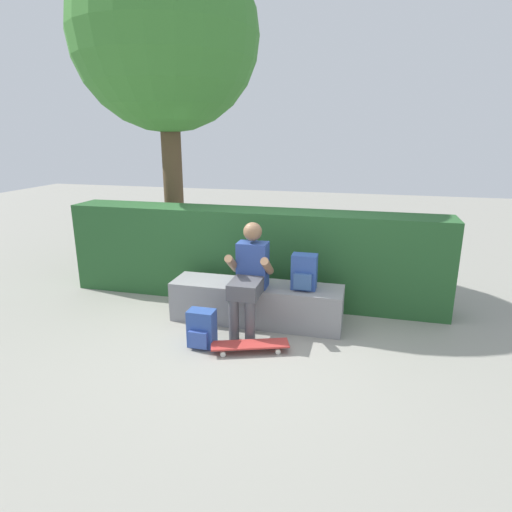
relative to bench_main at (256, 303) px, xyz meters
name	(u,v)px	position (x,y,z in m)	size (l,w,h in m)	color
ground_plane	(249,333)	(0.00, -0.32, -0.24)	(24.00, 24.00, 0.00)	gray
bench_main	(256,303)	(0.00, 0.00, 0.00)	(2.01, 0.49, 0.47)	gray
person_skater	(249,274)	(-0.02, -0.22, 0.43)	(0.49, 0.62, 1.22)	#2D4793
skateboard_near_person	(250,345)	(0.12, -0.73, -0.16)	(0.82, 0.46, 0.09)	#BC3833
backpack_on_bench	(304,272)	(0.56, -0.01, 0.43)	(0.28, 0.23, 0.40)	#2D4C99
backpack_on_ground	(202,329)	(-0.40, -0.74, -0.04)	(0.28, 0.23, 0.40)	#2D4C99
hedge_row	(252,255)	(-0.26, 0.75, 0.37)	(5.01, 0.55, 1.21)	#26562A
tree_behind_bench	(165,37)	(-1.75, 1.63, 3.24)	(2.69, 2.69, 4.85)	brown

